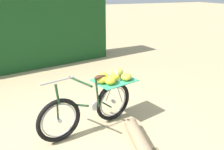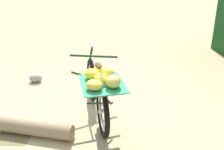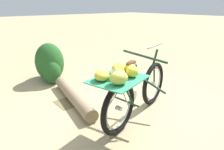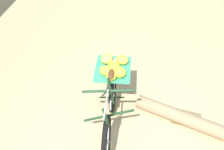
% 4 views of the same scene
% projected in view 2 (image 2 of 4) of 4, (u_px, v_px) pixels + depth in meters
% --- Properties ---
extents(ground_plane, '(60.00, 60.00, 0.00)m').
position_uv_depth(ground_plane, '(93.00, 108.00, 4.28)').
color(ground_plane, tan).
extents(bicycle, '(0.87, 1.80, 1.03)m').
position_uv_depth(bicycle, '(98.00, 89.00, 3.74)').
color(bicycle, black).
rests_on(bicycle, ground_plane).
extents(fallen_log, '(1.62, 0.50, 0.21)m').
position_uv_depth(fallen_log, '(18.00, 126.00, 3.60)').
color(fallen_log, '#937A5B').
rests_on(fallen_log, ground_plane).
extents(path_stone, '(0.25, 0.21, 0.16)m').
position_uv_depth(path_stone, '(36.00, 78.00, 5.21)').
color(path_stone, gray).
rests_on(path_stone, ground_plane).
extents(leaf_litter_patch, '(0.44, 0.36, 0.01)m').
position_uv_depth(leaf_litter_patch, '(14.00, 137.00, 3.53)').
color(leaf_litter_patch, olive).
rests_on(leaf_litter_patch, ground_plane).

